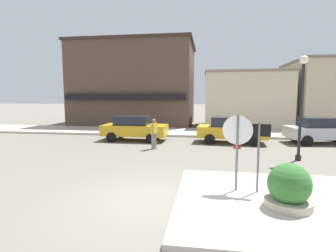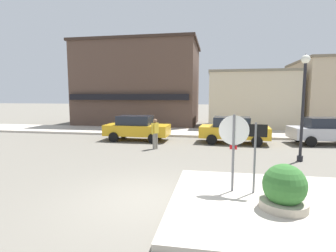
% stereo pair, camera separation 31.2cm
% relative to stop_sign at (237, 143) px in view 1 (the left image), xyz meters
% --- Properties ---
extents(ground_plane, '(160.00, 160.00, 0.00)m').
position_rel_stop_sign_xyz_m(ground_plane, '(-2.33, -0.68, -1.52)').
color(ground_plane, '#6B665B').
extents(sidewalk_corner, '(6.40, 4.80, 0.15)m').
position_rel_stop_sign_xyz_m(sidewalk_corner, '(1.60, -0.60, -1.44)').
color(sidewalk_corner, beige).
rests_on(sidewalk_corner, ground).
extents(kerb_far, '(80.00, 4.00, 0.15)m').
position_rel_stop_sign_xyz_m(kerb_far, '(-2.33, 12.21, -1.44)').
color(kerb_far, beige).
rests_on(kerb_far, ground).
extents(stop_sign, '(0.81, 0.14, 2.30)m').
position_rel_stop_sign_xyz_m(stop_sign, '(0.00, 0.00, 0.00)').
color(stop_sign, slate).
rests_on(stop_sign, ground).
extents(one_way_sign, '(0.60, 0.10, 2.10)m').
position_rel_stop_sign_xyz_m(one_way_sign, '(0.57, -0.05, -0.19)').
color(one_way_sign, slate).
rests_on(one_way_sign, ground).
extents(planter, '(1.10, 1.10, 1.23)m').
position_rel_stop_sign_xyz_m(planter, '(1.12, -0.98, -0.96)').
color(planter, '#ADA38E').
rests_on(planter, ground).
extents(lamp_post, '(0.36, 0.36, 4.54)m').
position_rel_stop_sign_xyz_m(lamp_post, '(3.13, 4.56, 1.44)').
color(lamp_post, black).
rests_on(lamp_post, ground).
extents(parked_car_nearest, '(4.03, 1.94, 1.56)m').
position_rel_stop_sign_xyz_m(parked_car_nearest, '(-5.36, 8.47, -0.71)').
color(parked_car_nearest, gold).
rests_on(parked_car_nearest, ground).
extents(parked_car_second, '(4.12, 2.11, 1.56)m').
position_rel_stop_sign_xyz_m(parked_car_second, '(0.59, 8.53, -0.71)').
color(parked_car_second, gold).
rests_on(parked_car_second, ground).
extents(parked_car_third, '(4.16, 2.20, 1.56)m').
position_rel_stop_sign_xyz_m(parked_car_third, '(5.83, 9.05, -0.71)').
color(parked_car_third, '#B7B7BC').
rests_on(parked_car_third, ground).
extents(pedestrian_crossing_near, '(0.35, 0.54, 1.61)m').
position_rel_stop_sign_xyz_m(pedestrian_crossing_near, '(-3.60, 6.01, -0.65)').
color(pedestrian_crossing_near, gray).
rests_on(pedestrian_crossing_near, ground).
extents(building_corner_shop, '(11.36, 8.25, 7.81)m').
position_rel_stop_sign_xyz_m(building_corner_shop, '(-7.85, 18.09, 2.39)').
color(building_corner_shop, brown).
rests_on(building_corner_shop, ground).
extents(building_storefront_left_near, '(7.10, 5.94, 4.87)m').
position_rel_stop_sign_xyz_m(building_storefront_left_near, '(2.47, 16.93, 0.92)').
color(building_storefront_left_near, beige).
rests_on(building_storefront_left_near, ground).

